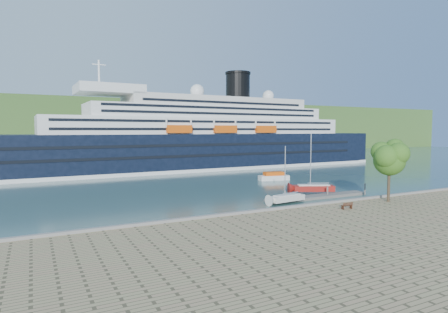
% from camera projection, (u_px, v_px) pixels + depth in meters
% --- Properties ---
extents(ground, '(400.00, 400.00, 0.00)m').
position_uv_depth(ground, '(330.00, 210.00, 49.43)').
color(ground, '#315754').
rests_on(ground, ground).
extents(far_hillside, '(400.00, 50.00, 24.00)m').
position_uv_depth(far_hillside, '(114.00, 127.00, 177.28)').
color(far_hillside, '#2A5321').
rests_on(far_hillside, ground).
extents(quay_coping, '(220.00, 0.50, 0.30)m').
position_uv_depth(quay_coping, '(331.00, 202.00, 49.18)').
color(quay_coping, slate).
rests_on(quay_coping, promenade).
extents(cruise_ship, '(122.36, 21.09, 27.38)m').
position_uv_depth(cruise_ship, '(197.00, 119.00, 102.03)').
color(cruise_ship, black).
rests_on(cruise_ship, ground).
extents(park_bench, '(1.50, 0.81, 0.91)m').
position_uv_depth(park_bench, '(347.00, 205.00, 45.60)').
color(park_bench, '#4C2615').
rests_on(park_bench, promenade).
extents(promenade_tree, '(5.52, 5.52, 9.14)m').
position_uv_depth(promenade_tree, '(389.00, 168.00, 50.02)').
color(promenade_tree, '#2B5D18').
rests_on(promenade_tree, promenade).
extents(floating_pontoon, '(18.47, 2.44, 0.41)m').
position_uv_depth(floating_pontoon, '(317.00, 197.00, 58.53)').
color(floating_pontoon, slate).
rests_on(floating_pontoon, ground).
extents(sailboat_white_near, '(6.35, 2.42, 8.00)m').
position_uv_depth(sailboat_white_near, '(287.00, 176.00, 53.67)').
color(sailboat_white_near, silver).
rests_on(sailboat_white_near, ground).
extents(sailboat_red, '(7.60, 5.02, 9.59)m').
position_uv_depth(sailboat_red, '(314.00, 165.00, 61.76)').
color(sailboat_red, maroon).
rests_on(sailboat_red, ground).
extents(tender_launch, '(6.77, 3.46, 1.79)m').
position_uv_depth(tender_launch, '(274.00, 176.00, 79.47)').
color(tender_launch, '#DC500C').
rests_on(tender_launch, ground).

